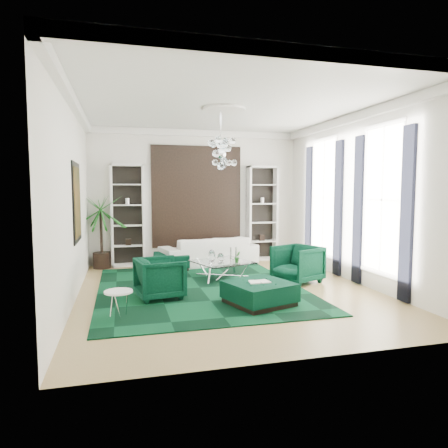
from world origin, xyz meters
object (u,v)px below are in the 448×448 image
object	(u,v)px
ottoman_front	(259,294)
side_table	(119,305)
armchair_left	(160,278)
coffee_table	(222,270)
ottoman_side	(171,261)
palm	(101,221)
sofa	(209,251)
armchair_right	(297,264)

from	to	relation	value
ottoman_front	side_table	world-z (taller)	side_table
armchair_left	coffee_table	world-z (taller)	armchair_left
ottoman_side	ottoman_front	bearing A→B (deg)	-72.56
armchair_left	palm	distance (m)	3.70
sofa	ottoman_side	distance (m)	1.18
armchair_right	side_table	bearing A→B (deg)	-90.79
armchair_right	ottoman_side	distance (m)	3.42
ottoman_side	palm	distance (m)	2.16
sofa	palm	size ratio (longest dim) A/B	1.04
side_table	armchair_left	bearing A→B (deg)	53.60
coffee_table	side_table	xyz separation A→B (m)	(-2.36, -2.41, 0.02)
side_table	palm	world-z (taller)	palm
armchair_right	sofa	bearing A→B (deg)	-173.09
palm	ottoman_front	bearing A→B (deg)	-55.57
side_table	palm	size ratio (longest dim) A/B	0.18
coffee_table	palm	world-z (taller)	palm
coffee_table	palm	size ratio (longest dim) A/B	0.47
armchair_right	ottoman_front	bearing A→B (deg)	-67.37
armchair_left	armchair_right	size ratio (longest dim) A/B	0.94
coffee_table	side_table	size ratio (longest dim) A/B	2.61
armchair_right	side_table	world-z (taller)	armchair_right
side_table	ottoman_side	bearing A→B (deg)	70.89
palm	armchair_right	bearing A→B (deg)	-32.78
sofa	coffee_table	distance (m)	1.79
sofa	armchair_left	size ratio (longest dim) A/B	3.06
coffee_table	ottoman_front	world-z (taller)	ottoman_front
coffee_table	side_table	world-z (taller)	side_table
ottoman_front	palm	size ratio (longest dim) A/B	0.41
armchair_left	side_table	bearing A→B (deg)	133.31
armchair_left	armchair_right	world-z (taller)	armchair_right
sofa	coffee_table	size ratio (longest dim) A/B	2.22
armchair_right	ottoman_side	world-z (taller)	armchair_right
palm	ottoman_side	bearing A→B (deg)	-18.62
ottoman_side	palm	world-z (taller)	palm
ottoman_front	sofa	bearing A→B (deg)	90.74
sofa	armchair_right	xyz separation A→B (m)	(1.49, -2.58, 0.03)
armchair_left	ottoman_side	xyz separation A→B (m)	(0.55, 2.78, -0.19)
side_table	palm	xyz separation A→B (m)	(-0.46, 4.42, 1.05)
ottoman_side	palm	size ratio (longest dim) A/B	0.36
armchair_right	coffee_table	distance (m)	1.77
armchair_left	palm	world-z (taller)	palm
armchair_left	ottoman_side	world-z (taller)	armchair_left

